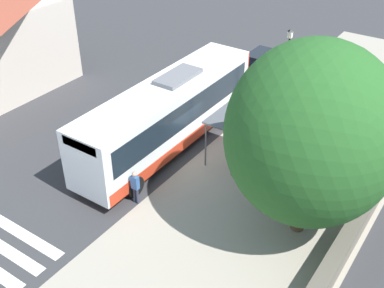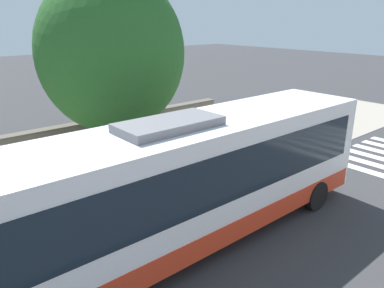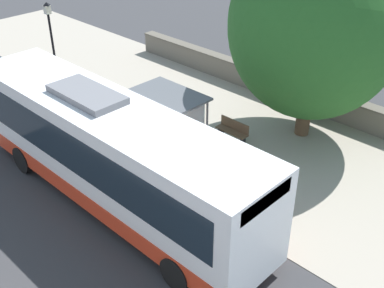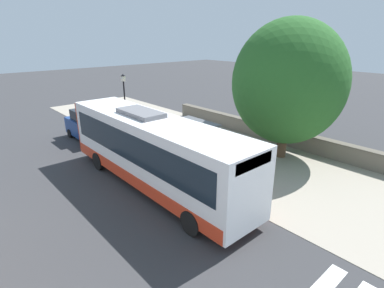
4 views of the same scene
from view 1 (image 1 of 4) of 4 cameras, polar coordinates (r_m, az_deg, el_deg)
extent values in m
plane|color=#353538|center=(24.43, 0.34, -1.56)|extent=(120.00, 120.00, 0.00)
cube|color=#9E9384|center=(22.71, 9.83, -5.17)|extent=(9.00, 44.00, 0.02)
cube|color=#6B6356|center=(21.54, 19.72, -7.66)|extent=(0.50, 20.00, 1.04)
cube|color=#5B5449|center=(21.20, 20.00, -6.51)|extent=(0.60, 20.00, 0.08)
cube|color=white|center=(24.35, -2.85, 3.77)|extent=(2.54, 11.98, 3.05)
cube|color=black|center=(24.16, -2.88, 4.59)|extent=(2.58, 11.03, 1.34)
cube|color=red|center=(24.98, -2.78, 1.33)|extent=(2.58, 11.74, 0.61)
cube|color=red|center=(28.79, 4.34, 8.58)|extent=(2.58, 0.06, 2.93)
cube|color=black|center=(20.02, -13.19, -0.19)|extent=(1.91, 0.08, 0.43)
cube|color=slate|center=(24.24, -1.68, 8.01)|extent=(1.27, 2.64, 0.22)
cylinder|color=black|center=(21.86, -6.84, -4.98)|extent=(0.30, 1.00, 1.00)
cylinder|color=black|center=(23.23, -11.33, -2.87)|extent=(0.30, 1.00, 1.00)
cylinder|color=black|center=(27.20, 3.95, 3.54)|extent=(0.30, 1.00, 1.00)
cylinder|color=black|center=(28.31, -0.19, 4.89)|extent=(0.30, 1.00, 1.00)
cylinder|color=#515459|center=(24.99, 4.76, 2.51)|extent=(0.08, 0.08, 2.44)
cylinder|color=#515459|center=(23.16, 1.63, -0.09)|extent=(0.08, 0.08, 2.44)
cylinder|color=#515459|center=(24.41, 7.77, 1.49)|extent=(0.08, 0.08, 2.44)
cylinder|color=#515459|center=(22.53, 4.81, -1.26)|extent=(0.08, 0.08, 2.44)
cube|color=#515459|center=(23.10, 4.92, 3.36)|extent=(1.79, 2.80, 0.08)
cube|color=silver|center=(23.40, 6.32, 0.43)|extent=(0.03, 2.25, 1.95)
cylinder|color=#2D3347|center=(21.45, -6.48, -6.15)|extent=(0.12, 0.12, 0.80)
cylinder|color=#2D3347|center=(21.54, -6.81, -5.99)|extent=(0.12, 0.12, 0.80)
cube|color=#38609E|center=(21.04, -6.77, -4.53)|extent=(0.34, 0.22, 0.65)
sphere|color=tan|center=(20.78, -6.85, -3.58)|extent=(0.22, 0.22, 0.22)
cube|color=brown|center=(22.48, 8.43, -4.06)|extent=(0.40, 1.41, 0.06)
cube|color=brown|center=(22.29, 8.86, -3.73)|extent=(0.04, 1.41, 0.40)
cube|color=black|center=(23.03, 9.03, -3.79)|extent=(0.32, 0.06, 0.45)
cube|color=black|center=(22.21, 7.71, -5.25)|extent=(0.32, 0.06, 0.45)
cylinder|color=black|center=(29.85, 10.65, 4.96)|extent=(0.24, 0.24, 0.16)
cylinder|color=black|center=(28.98, 11.06, 8.43)|extent=(0.10, 0.10, 4.15)
cube|color=silver|center=(28.14, 11.55, 12.59)|extent=(0.24, 0.24, 0.35)
pyramid|color=black|center=(28.05, 11.61, 13.06)|extent=(0.28, 0.28, 0.14)
cylinder|color=brown|center=(19.94, 12.77, -6.69)|extent=(0.58, 0.58, 2.82)
ellipsoid|color=#265B23|center=(18.10, 14.00, 1.12)|extent=(6.49, 6.49, 7.14)
cube|color=navy|center=(31.58, 8.12, 8.40)|extent=(1.83, 4.09, 1.16)
cube|color=black|center=(31.28, 8.34, 10.03)|extent=(1.55, 2.13, 0.72)
cylinder|color=black|center=(30.39, 8.32, 6.23)|extent=(0.22, 0.64, 0.64)
cylinder|color=black|center=(31.08, 5.48, 7.08)|extent=(0.22, 0.64, 0.64)
cylinder|color=black|center=(32.58, 10.49, 7.94)|extent=(0.22, 0.64, 0.64)
cylinder|color=black|center=(33.23, 7.79, 8.72)|extent=(0.22, 0.64, 0.64)
camera|label=2|loc=(31.49, -6.90, 18.56)|focal=35.00mm
camera|label=3|loc=(21.61, -40.11, 15.40)|focal=45.00mm
camera|label=4|loc=(22.26, -38.98, 7.99)|focal=28.00mm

